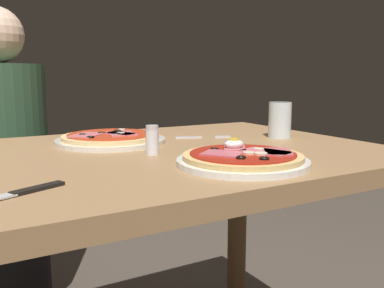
# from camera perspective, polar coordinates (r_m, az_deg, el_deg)

# --- Properties ---
(dining_table) EXTENTS (1.18, 0.79, 0.76)m
(dining_table) POSITION_cam_1_polar(r_m,az_deg,el_deg) (1.04, -6.86, -7.87)
(dining_table) COLOR #9E754C
(dining_table) RESTS_ON ground
(pizza_foreground) EXTENTS (0.27, 0.27, 0.05)m
(pizza_foreground) POSITION_cam_1_polar(r_m,az_deg,el_deg) (0.87, 6.77, -1.96)
(pizza_foreground) COLOR white
(pizza_foreground) RESTS_ON dining_table
(pizza_across_left) EXTENTS (0.29, 0.29, 0.03)m
(pizza_across_left) POSITION_cam_1_polar(r_m,az_deg,el_deg) (1.15, -10.77, 0.71)
(pizza_across_left) COLOR silver
(pizza_across_left) RESTS_ON dining_table
(water_glass_near) EXTENTS (0.06, 0.06, 0.10)m
(water_glass_near) POSITION_cam_1_polar(r_m,az_deg,el_deg) (1.25, 11.61, 2.85)
(water_glass_near) COLOR silver
(water_glass_near) RESTS_ON dining_table
(fork) EXTENTS (0.15, 0.08, 0.00)m
(fork) POSITION_cam_1_polar(r_m,az_deg,el_deg) (1.22, 0.85, 0.92)
(fork) COLOR silver
(fork) RESTS_ON dining_table
(knife) EXTENTS (0.19, 0.09, 0.01)m
(knife) POSITION_cam_1_polar(r_m,az_deg,el_deg) (0.70, -22.50, -6.14)
(knife) COLOR silver
(knife) RESTS_ON dining_table
(salt_shaker) EXTENTS (0.03, 0.03, 0.07)m
(salt_shaker) POSITION_cam_1_polar(r_m,az_deg,el_deg) (0.97, -5.32, 0.51)
(salt_shaker) COLOR white
(salt_shaker) RESTS_ON dining_table
(diner_person) EXTENTS (0.32, 0.32, 1.18)m
(diner_person) POSITION_cam_1_polar(r_m,az_deg,el_deg) (1.73, -23.65, -4.32)
(diner_person) COLOR black
(diner_person) RESTS_ON ground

